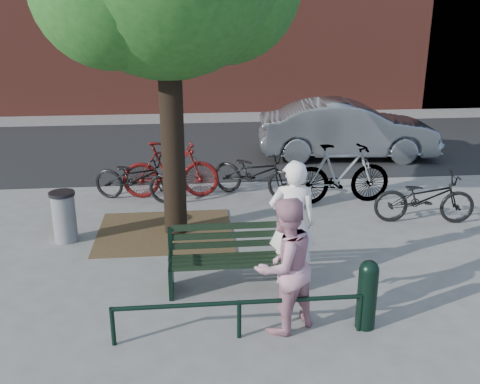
{
  "coord_description": "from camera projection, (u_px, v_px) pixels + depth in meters",
  "views": [
    {
      "loc": [
        -0.56,
        -6.78,
        3.78
      ],
      "look_at": [
        0.24,
        1.0,
        1.13
      ],
      "focal_mm": 40.0,
      "sensor_mm": 36.0,
      "label": 1
    }
  ],
  "objects": [
    {
      "name": "ground",
      "position": [
        231.0,
        289.0,
        7.66
      ],
      "size": [
        90.0,
        90.0,
        0.0
      ],
      "primitive_type": "plane",
      "color": "gray",
      "rests_on": "ground"
    },
    {
      "name": "dirt_pit",
      "position": [
        165.0,
        231.0,
        9.63
      ],
      "size": [
        2.4,
        2.0,
        0.02
      ],
      "primitive_type": "cube",
      "color": "brown",
      "rests_on": "ground"
    },
    {
      "name": "road",
      "position": [
        206.0,
        147.0,
        15.66
      ],
      "size": [
        40.0,
        7.0,
        0.01
      ],
      "primitive_type": "cube",
      "color": "black",
      "rests_on": "ground"
    },
    {
      "name": "park_bench",
      "position": [
        230.0,
        256.0,
        7.58
      ],
      "size": [
        1.74,
        0.54,
        0.97
      ],
      "color": "black",
      "rests_on": "ground"
    },
    {
      "name": "guard_railing",
      "position": [
        239.0,
        308.0,
        6.4
      ],
      "size": [
        3.06,
        0.06,
        0.51
      ],
      "color": "black",
      "rests_on": "ground"
    },
    {
      "name": "person_left",
      "position": [
        293.0,
        223.0,
        7.59
      ],
      "size": [
        0.72,
        0.52,
        1.85
      ],
      "primitive_type": "imported",
      "rotation": [
        0.0,
        0.0,
        3.02
      ],
      "color": "white",
      "rests_on": "ground"
    },
    {
      "name": "person_right",
      "position": [
        284.0,
        266.0,
        6.44
      ],
      "size": [
        1.06,
        0.99,
        1.73
      ],
      "primitive_type": "imported",
      "rotation": [
        0.0,
        0.0,
        3.68
      ],
      "color": "#BF8394",
      "rests_on": "ground"
    },
    {
      "name": "bollard",
      "position": [
        367.0,
        292.0,
        6.59
      ],
      "size": [
        0.25,
        0.25,
        0.92
      ],
      "color": "black",
      "rests_on": "ground"
    },
    {
      "name": "litter_bin",
      "position": [
        64.0,
        216.0,
        9.14
      ],
      "size": [
        0.43,
        0.43,
        0.89
      ],
      "color": "gray",
      "rests_on": "ground"
    },
    {
      "name": "bicycle_a",
      "position": [
        136.0,
        178.0,
        11.08
      ],
      "size": [
        2.0,
        1.29,
        0.99
      ],
      "primitive_type": "imported",
      "rotation": [
        0.0,
        0.0,
        1.2
      ],
      "color": "black",
      "rests_on": "ground"
    },
    {
      "name": "bicycle_b",
      "position": [
        171.0,
        170.0,
        11.24
      ],
      "size": [
        2.04,
        0.63,
        1.22
      ],
      "primitive_type": "imported",
      "rotation": [
        0.0,
        0.0,
        1.54
      ],
      "color": "#520D0B",
      "rests_on": "ground"
    },
    {
      "name": "bicycle_c",
      "position": [
        255.0,
        173.0,
        11.33
      ],
      "size": [
        2.04,
        1.69,
        1.05
      ],
      "primitive_type": "imported",
      "rotation": [
        0.0,
        0.0,
        0.98
      ],
      "color": "black",
      "rests_on": "ground"
    },
    {
      "name": "bicycle_d",
      "position": [
        341.0,
        174.0,
        10.9
      ],
      "size": [
        2.12,
        0.7,
        1.26
      ],
      "primitive_type": "imported",
      "rotation": [
        0.0,
        0.0,
        1.62
      ],
      "color": "gray",
      "rests_on": "ground"
    },
    {
      "name": "bicycle_e",
      "position": [
        425.0,
        198.0,
        9.94
      ],
      "size": [
        1.92,
        0.9,
        0.97
      ],
      "primitive_type": "imported",
      "rotation": [
        0.0,
        0.0,
        1.43
      ],
      "color": "black",
      "rests_on": "ground"
    },
    {
      "name": "parked_car",
      "position": [
        347.0,
        130.0,
        14.28
      ],
      "size": [
        4.82,
        2.06,
        1.55
      ],
      "primitive_type": "imported",
      "rotation": [
        0.0,
        0.0,
        1.48
      ],
      "color": "slate",
      "rests_on": "ground"
    }
  ]
}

